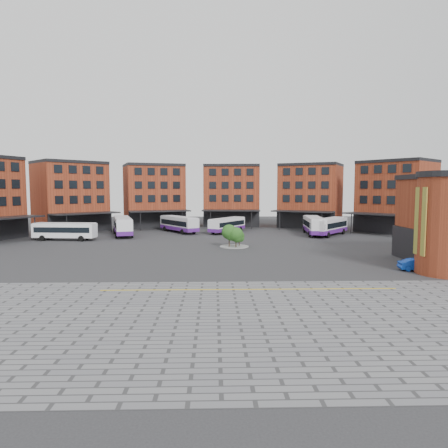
{
  "coord_description": "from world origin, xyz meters",
  "views": [
    {
      "loc": [
        -1.07,
        -48.25,
        8.79
      ],
      "look_at": [
        0.29,
        6.43,
        4.0
      ],
      "focal_mm": 32.0,
      "sensor_mm": 36.0,
      "label": 1
    }
  ],
  "objects_px": {
    "bus_f": "(330,226)",
    "bus_d": "(227,225)",
    "bus_b": "(123,226)",
    "bus_c": "(179,224)",
    "blue_car": "(418,265)",
    "bus_a": "(65,230)",
    "bus_e": "(314,225)",
    "tree_island": "(234,235)"
  },
  "relations": [
    {
      "from": "tree_island",
      "to": "blue_car",
      "type": "relative_size",
      "value": 1.12
    },
    {
      "from": "bus_a",
      "to": "blue_car",
      "type": "distance_m",
      "value": 54.78
    },
    {
      "from": "bus_c",
      "to": "bus_e",
      "type": "relative_size",
      "value": 0.89
    },
    {
      "from": "bus_b",
      "to": "blue_car",
      "type": "relative_size",
      "value": 3.23
    },
    {
      "from": "bus_d",
      "to": "bus_f",
      "type": "distance_m",
      "value": 20.02
    },
    {
      "from": "bus_f",
      "to": "bus_b",
      "type": "bearing_deg",
      "value": -142.75
    },
    {
      "from": "bus_b",
      "to": "bus_d",
      "type": "xyz_separation_m",
      "value": [
        19.95,
        4.67,
        -0.26
      ]
    },
    {
      "from": "tree_island",
      "to": "bus_c",
      "type": "height_order",
      "value": "tree_island"
    },
    {
      "from": "bus_e",
      "to": "bus_c",
      "type": "bearing_deg",
      "value": 174.98
    },
    {
      "from": "bus_c",
      "to": "blue_car",
      "type": "xyz_separation_m",
      "value": [
        29.15,
        -39.0,
        -1.12
      ]
    },
    {
      "from": "bus_e",
      "to": "tree_island",
      "type": "bearing_deg",
      "value": -129.34
    },
    {
      "from": "bus_a",
      "to": "bus_d",
      "type": "relative_size",
      "value": 1.06
    },
    {
      "from": "bus_a",
      "to": "bus_c",
      "type": "bearing_deg",
      "value": -50.74
    },
    {
      "from": "tree_island",
      "to": "bus_b",
      "type": "relative_size",
      "value": 0.35
    },
    {
      "from": "bus_a",
      "to": "bus_b",
      "type": "bearing_deg",
      "value": -45.28
    },
    {
      "from": "bus_d",
      "to": "bus_b",
      "type": "bearing_deg",
      "value": -133.98
    },
    {
      "from": "bus_d",
      "to": "bus_e",
      "type": "bearing_deg",
      "value": 18.25
    },
    {
      "from": "bus_a",
      "to": "bus_b",
      "type": "distance_m",
      "value": 10.77
    },
    {
      "from": "tree_island",
      "to": "bus_f",
      "type": "distance_m",
      "value": 24.18
    },
    {
      "from": "bus_b",
      "to": "bus_e",
      "type": "distance_m",
      "value": 36.56
    },
    {
      "from": "bus_b",
      "to": "bus_c",
      "type": "relative_size",
      "value": 1.15
    },
    {
      "from": "bus_b",
      "to": "bus_c",
      "type": "bearing_deg",
      "value": 11.74
    },
    {
      "from": "bus_b",
      "to": "bus_e",
      "type": "relative_size",
      "value": 1.02
    },
    {
      "from": "bus_f",
      "to": "bus_d",
      "type": "bearing_deg",
      "value": -157.52
    },
    {
      "from": "bus_b",
      "to": "tree_island",
      "type": "bearing_deg",
      "value": -54.33
    },
    {
      "from": "tree_island",
      "to": "bus_d",
      "type": "relative_size",
      "value": 0.43
    },
    {
      "from": "bus_f",
      "to": "blue_car",
      "type": "distance_m",
      "value": 32.79
    },
    {
      "from": "bus_a",
      "to": "bus_d",
      "type": "bearing_deg",
      "value": -61.97
    },
    {
      "from": "bus_d",
      "to": "bus_e",
      "type": "height_order",
      "value": "bus_e"
    },
    {
      "from": "blue_car",
      "to": "bus_d",
      "type": "bearing_deg",
      "value": 33.63
    },
    {
      "from": "bus_a",
      "to": "bus_e",
      "type": "distance_m",
      "value": 45.54
    },
    {
      "from": "tree_island",
      "to": "blue_car",
      "type": "xyz_separation_m",
      "value": [
        19.01,
        -17.73,
        -1.23
      ]
    },
    {
      "from": "bus_a",
      "to": "bus_f",
      "type": "height_order",
      "value": "bus_f"
    },
    {
      "from": "bus_c",
      "to": "bus_f",
      "type": "xyz_separation_m",
      "value": [
        29.06,
        -6.22,
        0.03
      ]
    },
    {
      "from": "bus_d",
      "to": "blue_car",
      "type": "bearing_deg",
      "value": -30.39
    },
    {
      "from": "tree_island",
      "to": "bus_c",
      "type": "xyz_separation_m",
      "value": [
        -10.14,
        21.27,
        -0.11
      ]
    },
    {
      "from": "bus_b",
      "to": "bus_d",
      "type": "relative_size",
      "value": 1.23
    },
    {
      "from": "tree_island",
      "to": "blue_car",
      "type": "bearing_deg",
      "value": -43.0
    },
    {
      "from": "bus_b",
      "to": "bus_e",
      "type": "bearing_deg",
      "value": -15.67
    },
    {
      "from": "bus_c",
      "to": "blue_car",
      "type": "bearing_deg",
      "value": -87.35
    },
    {
      "from": "bus_c",
      "to": "bus_d",
      "type": "height_order",
      "value": "bus_c"
    },
    {
      "from": "tree_island",
      "to": "bus_f",
      "type": "relative_size",
      "value": 0.41
    }
  ]
}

